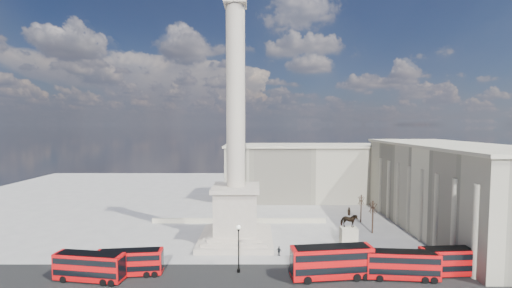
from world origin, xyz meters
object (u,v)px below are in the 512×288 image
object	(u,v)px
pedestrian_standing	(427,260)
pedestrian_crossing	(279,251)
red_bus_b	(332,262)
red_bus_d	(456,261)
red_bus_c	(402,265)
red_bus_e	(90,266)
nelsons_column	(236,175)
equestrian_statue	(349,235)
pedestrian_walking	(355,255)
red_bus_a	(130,262)
victorian_lamp	(239,245)

from	to	relation	value
pedestrian_standing	pedestrian_crossing	distance (m)	23.77
red_bus_b	pedestrian_crossing	size ratio (longest dim) A/B	7.13
red_bus_d	red_bus_c	bearing A→B (deg)	-175.77
pedestrian_standing	red_bus_e	bearing A→B (deg)	-36.16
nelsons_column	red_bus_b	bearing A→B (deg)	-45.21
equestrian_statue	pedestrian_crossing	xyz separation A→B (m)	(-12.85, -2.98, -1.80)
red_bus_c	red_bus_b	bearing A→B (deg)	-176.57
nelsons_column	red_bus_e	xyz separation A→B (m)	(-20.17, -15.81, -10.76)
red_bus_b	pedestrian_walking	bearing A→B (deg)	42.82
red_bus_d	pedestrian_standing	size ratio (longest dim) A/B	5.45
red_bus_e	pedestrian_walking	world-z (taller)	red_bus_e
nelsons_column	red_bus_a	distance (m)	23.34
red_bus_e	victorian_lamp	world-z (taller)	victorian_lamp
victorian_lamp	pedestrian_standing	bearing A→B (deg)	3.93
red_bus_c	victorian_lamp	world-z (taller)	victorian_lamp
pedestrian_standing	pedestrian_crossing	bearing A→B (deg)	-50.88
nelsons_column	victorian_lamp	bearing A→B (deg)	-84.79
red_bus_d	pedestrian_standing	distance (m)	4.16
red_bus_b	red_bus_a	bearing A→B (deg)	171.91
nelsons_column	red_bus_e	size ratio (longest dim) A/B	4.81
pedestrian_crossing	nelsons_column	bearing A→B (deg)	-7.15
red_bus_e	pedestrian_crossing	world-z (taller)	red_bus_e
red_bus_e	pedestrian_standing	bearing A→B (deg)	13.15
red_bus_e	pedestrian_crossing	xyz separation A→B (m)	(28.03, 8.64, -1.30)
red_bus_d	victorian_lamp	bearing A→B (deg)	174.64
nelsons_column	red_bus_b	size ratio (longest dim) A/B	4.10
red_bus_a	red_bus_b	size ratio (longest dim) A/B	0.80
red_bus_a	red_bus_b	world-z (taller)	red_bus_b
red_bus_b	red_bus_c	distance (m)	10.20
red_bus_a	red_bus_e	bearing A→B (deg)	-168.09
red_bus_a	red_bus_c	world-z (taller)	red_bus_c
red_bus_a	red_bus_d	world-z (taller)	red_bus_d
victorian_lamp	pedestrian_walking	world-z (taller)	victorian_lamp
red_bus_c	nelsons_column	bearing A→B (deg)	153.16
red_bus_d	pedestrian_crossing	distance (m)	26.94
pedestrian_walking	red_bus_c	bearing A→B (deg)	-86.63
red_bus_d	pedestrian_walking	xyz separation A→B (m)	(-13.56, 5.06, -1.30)
victorian_lamp	equestrian_statue	world-z (taller)	equestrian_statue
pedestrian_crossing	red_bus_e	bearing A→B (deg)	52.38
pedestrian_walking	red_bus_e	bearing A→B (deg)	154.53
red_bus_a	equestrian_statue	world-z (taller)	equestrian_statue
victorian_lamp	pedestrian_crossing	world-z (taller)	victorian_lamp
red_bus_b	pedestrian_standing	size ratio (longest dim) A/B	6.34
red_bus_b	pedestrian_walking	world-z (taller)	red_bus_b
red_bus_a	red_bus_d	size ratio (longest dim) A/B	0.93
nelsons_column	pedestrian_standing	xyz separation A→B (m)	(31.30, -11.08, -11.96)
red_bus_b	equestrian_statue	distance (m)	12.33
red_bus_d	pedestrian_standing	xyz separation A→B (m)	(-2.55, 3.05, -1.24)
red_bus_a	equestrian_statue	distance (m)	37.08
red_bus_d	red_bus_e	xyz separation A→B (m)	(-54.02, -1.68, -0.04)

